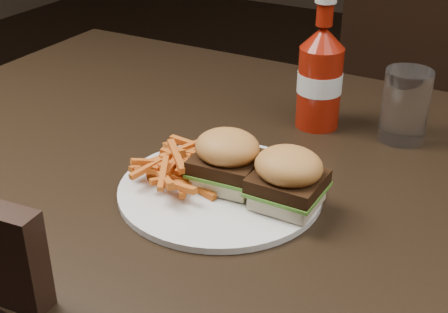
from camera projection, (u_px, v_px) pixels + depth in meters
The scene contains 8 objects.
dining_table at pixel (241, 170), 0.91m from camera, with size 1.20×0.80×0.04m, color black.
chair_far at pixel (432, 133), 1.70m from camera, with size 0.44×0.44×0.04m, color black.
plate at pixel (220, 190), 0.81m from camera, with size 0.27×0.27×0.01m, color white.
sandwich_half_a at pixel (227, 177), 0.81m from camera, with size 0.08×0.07×0.02m, color #F9E1B8.
sandwich_half_b at pixel (287, 197), 0.77m from camera, with size 0.08×0.07×0.02m, color beige.
fries_pile at pixel (185, 164), 0.82m from camera, with size 0.11×0.11×0.04m, color #C03E08, non-canonical shape.
ketchup_bottle at pixel (319, 90), 0.97m from camera, with size 0.07×0.07×0.14m, color maroon.
tumbler at pixel (405, 106), 0.93m from camera, with size 0.07×0.07×0.11m, color white.
Camera 1 is at (0.36, -0.71, 1.18)m, focal length 50.00 mm.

